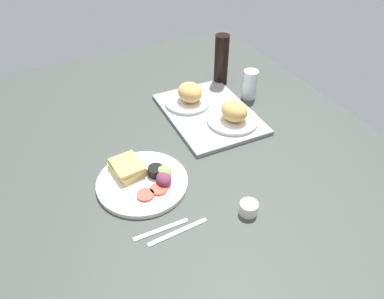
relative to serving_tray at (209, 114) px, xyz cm
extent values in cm
cube|color=#383D38|center=(18.87, -21.65, -2.30)|extent=(190.00, 150.00, 3.00)
cube|color=gray|center=(0.00, 0.00, 0.00)|extent=(46.05, 34.45, 1.60)
cylinder|color=white|center=(-10.00, -5.00, 1.50)|extent=(19.03, 19.03, 1.40)
ellipsoid|color=tan|center=(-9.57, -4.01, 6.10)|extent=(11.45, 9.89, 7.81)
cylinder|color=white|center=(10.00, 5.00, 1.50)|extent=(20.31, 20.31, 1.40)
ellipsoid|color=tan|center=(10.59, 5.13, 6.09)|extent=(11.41, 9.85, 7.78)
cylinder|color=white|center=(25.08, -39.21, 0.00)|extent=(30.00, 30.00, 1.60)
cube|color=#DBB266|center=(19.08, -41.91, 1.50)|extent=(12.84, 11.37, 1.40)
cube|color=#B2C66B|center=(19.08, -41.91, 2.70)|extent=(12.69, 11.17, 1.00)
cube|color=tan|center=(19.08, -41.91, 3.90)|extent=(11.72, 9.90, 1.40)
cylinder|color=#D14738|center=(31.83, -40.71, 1.20)|extent=(5.60, 5.60, 0.80)
cylinder|color=#D14738|center=(31.38, -35.91, 1.20)|extent=(5.60, 5.60, 0.80)
cylinder|color=black|center=(24.33, -33.96, 2.30)|extent=(5.20, 5.20, 3.00)
cylinder|color=#EFEACC|center=(24.33, -33.96, 3.40)|extent=(4.26, 4.26, 0.60)
ellipsoid|color=#729E4C|center=(26.58, -32.01, 2.60)|extent=(6.00, 4.80, 3.60)
ellipsoid|color=#6B2D47|center=(29.28, -33.21, 2.60)|extent=(6.00, 4.80, 3.60)
cylinder|color=silver|center=(-4.37, 22.50, 5.57)|extent=(6.26, 6.26, 12.75)
cylinder|color=black|center=(-21.16, 17.78, 10.77)|extent=(6.40, 6.40, 23.14)
cylinder|color=silver|center=(51.21, -14.97, 1.20)|extent=(5.60, 5.60, 4.00)
cube|color=#B7B7BC|center=(45.08, -41.21, -0.55)|extent=(1.91, 17.03, 0.50)
cube|color=#B7B7BC|center=(48.08, -37.21, -0.55)|extent=(2.09, 19.04, 0.50)
camera|label=1|loc=(109.32, -63.99, 86.04)|focal=34.50mm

